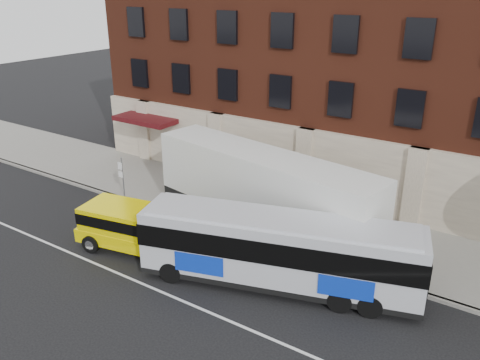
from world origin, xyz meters
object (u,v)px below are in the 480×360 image
Objects in this scene: city_bus at (279,249)px; shipping_container at (263,194)px; yellow_suv at (128,225)px; sign_pole at (122,175)px.

shipping_container is (-2.94, 3.64, 0.32)m from city_bus.
yellow_suv is at bearing -171.18° from city_bus.
city_bus is 7.36m from yellow_suv.
city_bus is 2.07× the size of yellow_suv.
city_bus is (11.51, -2.64, 0.24)m from sign_pole.
yellow_suv is (4.25, -3.77, -0.28)m from sign_pole.
sign_pole is at bearing 138.49° from yellow_suv.
city_bus is 4.69m from shipping_container.
city_bus reaches higher than yellow_suv.
yellow_suv is 0.44× the size of shipping_container.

